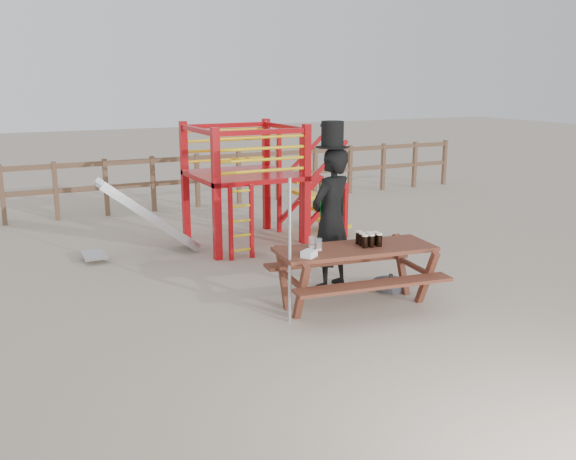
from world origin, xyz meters
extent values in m
plane|color=tan|center=(0.00, 0.00, 0.00)|extent=(60.00, 60.00, 0.00)
cube|color=brown|center=(0.00, 7.00, 1.10)|extent=(15.00, 0.06, 0.10)
cube|color=brown|center=(0.00, 7.00, 0.60)|extent=(15.00, 0.06, 0.10)
cube|color=brown|center=(-3.50, 7.00, 0.60)|extent=(0.09, 0.09, 1.20)
cube|color=brown|center=(-2.50, 7.00, 0.60)|extent=(0.09, 0.09, 1.20)
cube|color=brown|center=(-1.50, 7.00, 0.60)|extent=(0.09, 0.09, 1.20)
cube|color=brown|center=(-0.50, 7.00, 0.60)|extent=(0.09, 0.09, 1.20)
cube|color=brown|center=(0.50, 7.00, 0.60)|extent=(0.09, 0.09, 1.20)
cube|color=brown|center=(1.50, 7.00, 0.60)|extent=(0.09, 0.09, 1.20)
cube|color=brown|center=(2.50, 7.00, 0.60)|extent=(0.09, 0.09, 1.20)
cube|color=brown|center=(3.50, 7.00, 0.60)|extent=(0.09, 0.09, 1.20)
cube|color=brown|center=(4.50, 7.00, 0.60)|extent=(0.09, 0.09, 1.20)
cube|color=brown|center=(5.50, 7.00, 0.60)|extent=(0.09, 0.09, 1.20)
cube|color=brown|center=(6.50, 7.00, 0.60)|extent=(0.09, 0.09, 1.20)
cube|color=brown|center=(7.50, 7.00, 0.60)|extent=(0.09, 0.09, 1.20)
cube|color=#AE0B10|center=(-0.60, 2.80, 1.05)|extent=(0.12, 0.12, 2.10)
cube|color=#AE0B10|center=(1.00, 2.80, 1.05)|extent=(0.12, 0.12, 2.10)
cube|color=#AE0B10|center=(-0.60, 4.40, 1.05)|extent=(0.12, 0.12, 2.10)
cube|color=#AE0B10|center=(1.00, 4.40, 1.05)|extent=(0.12, 0.12, 2.10)
cube|color=#AE0B10|center=(0.20, 3.60, 1.20)|extent=(1.72, 1.72, 0.08)
cube|color=#AE0B10|center=(0.20, 2.80, 2.00)|extent=(1.60, 0.08, 0.08)
cube|color=#AE0B10|center=(0.20, 4.40, 2.00)|extent=(1.60, 0.08, 0.08)
cube|color=#AE0B10|center=(-0.60, 3.60, 2.00)|extent=(0.08, 1.60, 0.08)
cube|color=#AE0B10|center=(1.00, 3.60, 2.00)|extent=(0.08, 1.60, 0.08)
cylinder|color=yellow|center=(0.20, 2.80, 1.38)|extent=(1.50, 0.05, 0.05)
cylinder|color=yellow|center=(0.20, 4.40, 1.38)|extent=(1.50, 0.05, 0.05)
cylinder|color=yellow|center=(0.20, 2.80, 1.56)|extent=(1.50, 0.05, 0.05)
cylinder|color=yellow|center=(0.20, 4.40, 1.56)|extent=(1.50, 0.05, 0.05)
cylinder|color=yellow|center=(0.20, 2.80, 1.74)|extent=(1.50, 0.05, 0.05)
cylinder|color=yellow|center=(0.20, 4.40, 1.74)|extent=(1.50, 0.05, 0.05)
cylinder|color=yellow|center=(0.20, 2.80, 1.92)|extent=(1.50, 0.05, 0.05)
cylinder|color=yellow|center=(0.20, 4.40, 1.92)|extent=(1.50, 0.05, 0.05)
cube|color=#AE0B10|center=(-0.43, 2.65, 0.60)|extent=(0.06, 0.06, 1.20)
cube|color=#AE0B10|center=(-0.07, 2.65, 0.60)|extent=(0.06, 0.06, 1.20)
cylinder|color=yellow|center=(-0.25, 2.65, 0.15)|extent=(0.36, 0.04, 0.04)
cylinder|color=yellow|center=(-0.25, 2.65, 0.39)|extent=(0.36, 0.04, 0.04)
cylinder|color=yellow|center=(-0.25, 2.65, 0.63)|extent=(0.36, 0.04, 0.04)
cylinder|color=yellow|center=(-0.25, 2.65, 0.87)|extent=(0.36, 0.04, 0.04)
cylinder|color=yellow|center=(-0.25, 2.65, 1.11)|extent=(0.36, 0.04, 0.04)
cube|color=yellow|center=(1.15, 3.60, 1.08)|extent=(0.30, 0.90, 0.06)
cube|color=yellow|center=(1.43, 3.60, 0.78)|extent=(0.30, 0.90, 0.06)
cube|color=yellow|center=(1.71, 3.60, 0.48)|extent=(0.30, 0.90, 0.06)
cube|color=yellow|center=(1.99, 3.60, 0.18)|extent=(0.30, 0.90, 0.06)
cube|color=#AE0B10|center=(1.55, 3.15, 0.60)|extent=(0.95, 0.08, 0.86)
cube|color=#AE0B10|center=(1.55, 4.05, 0.60)|extent=(0.95, 0.08, 0.86)
cube|color=#B6B8BD|center=(-1.50, 3.60, 0.62)|extent=(1.53, 0.55, 1.21)
cube|color=#B6B8BD|center=(-1.50, 3.33, 0.66)|extent=(1.58, 0.04, 1.28)
cube|color=#B6B8BD|center=(-1.50, 3.87, 0.66)|extent=(1.58, 0.04, 1.28)
cube|color=#B6B8BD|center=(-2.40, 3.60, 0.10)|extent=(0.35, 0.55, 0.05)
cube|color=brown|center=(0.20, 0.01, 0.75)|extent=(2.07, 0.99, 0.05)
cube|color=brown|center=(0.14, -0.53, 0.45)|extent=(2.02, 0.52, 0.04)
cube|color=brown|center=(0.27, 0.56, 0.45)|extent=(2.02, 0.52, 0.04)
cube|color=brown|center=(-0.64, 0.11, 0.36)|extent=(0.23, 1.20, 0.72)
cube|color=brown|center=(1.05, -0.09, 0.36)|extent=(0.23, 1.20, 0.72)
imported|color=black|center=(0.30, 0.78, 0.97)|extent=(0.83, 0.69, 1.94)
cube|color=#0C8B27|center=(0.24, 0.93, 1.20)|extent=(0.08, 0.05, 0.45)
cylinder|color=black|center=(0.30, 0.78, 1.95)|extent=(0.44, 0.44, 0.01)
cylinder|color=black|center=(0.30, 0.78, 2.12)|extent=(0.30, 0.30, 0.34)
cube|color=white|center=(0.25, 0.92, 2.24)|extent=(0.15, 0.06, 0.04)
cylinder|color=#B2B2B7|center=(-0.79, -0.12, 0.87)|extent=(0.04, 0.04, 1.74)
cylinder|color=#38383D|center=(1.01, 0.35, 0.06)|extent=(0.49, 0.49, 0.11)
cylinder|color=#38383D|center=(1.01, 0.35, 0.16)|extent=(0.06, 0.06, 0.10)
cube|color=white|center=(-0.53, -0.13, 0.81)|extent=(0.23, 0.22, 0.08)
cylinder|color=black|center=(0.29, -0.07, 0.85)|extent=(0.08, 0.08, 0.15)
cylinder|color=#FAEECC|center=(0.29, -0.07, 0.93)|extent=(0.08, 0.08, 0.02)
cylinder|color=black|center=(0.38, -0.08, 0.85)|extent=(0.08, 0.08, 0.15)
cylinder|color=#FAEECC|center=(0.38, -0.08, 0.93)|extent=(0.08, 0.08, 0.02)
cylinder|color=black|center=(0.49, -0.09, 0.85)|extent=(0.08, 0.08, 0.15)
cylinder|color=#FAEECC|center=(0.49, -0.09, 0.93)|extent=(0.08, 0.08, 0.02)
cylinder|color=black|center=(0.32, 0.04, 0.85)|extent=(0.08, 0.08, 0.15)
cylinder|color=#FAEECC|center=(0.32, 0.04, 0.93)|extent=(0.08, 0.08, 0.02)
cylinder|color=black|center=(0.42, 0.03, 0.85)|extent=(0.08, 0.08, 0.15)
cylinder|color=#FAEECC|center=(0.42, 0.03, 0.93)|extent=(0.08, 0.08, 0.02)
cylinder|color=black|center=(0.50, 0.01, 0.85)|extent=(0.08, 0.08, 0.15)
cylinder|color=#FAEECC|center=(0.50, 0.01, 0.93)|extent=(0.08, 0.08, 0.02)
cylinder|color=black|center=(0.33, 0.13, 0.85)|extent=(0.08, 0.08, 0.15)
cylinder|color=#FAEECC|center=(0.33, 0.13, 0.93)|extent=(0.08, 0.08, 0.02)
cylinder|color=silver|center=(-0.31, 0.22, 0.85)|extent=(0.08, 0.08, 0.15)
cylinder|color=#FAEECC|center=(-0.31, 0.22, 0.78)|extent=(0.07, 0.07, 0.02)
cylinder|color=silver|center=(-0.28, 0.09, 0.85)|extent=(0.08, 0.08, 0.15)
cylinder|color=#FAEECC|center=(-0.28, 0.09, 0.78)|extent=(0.07, 0.07, 0.02)
camera|label=1|loc=(-4.03, -6.55, 2.85)|focal=40.00mm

